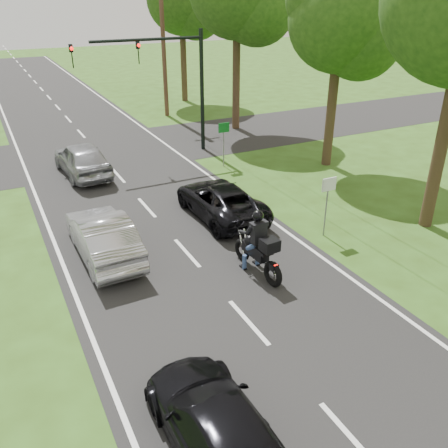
{
  "coord_description": "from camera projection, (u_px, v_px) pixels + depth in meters",
  "views": [
    {
      "loc": [
        -4.99,
        -8.39,
        7.59
      ],
      "look_at": [
        0.83,
        3.0,
        1.3
      ],
      "focal_mm": 38.0,
      "sensor_mm": 36.0,
      "label": 1
    }
  ],
  "objects": [
    {
      "name": "ground",
      "position": [
        248.0,
        322.0,
        12.09
      ],
      "size": [
        140.0,
        140.0,
        0.0
      ],
      "primitive_type": "plane",
      "color": "#2E4A14",
      "rests_on": "ground"
    },
    {
      "name": "road",
      "position": [
        131.0,
        190.0,
        20.08
      ],
      "size": [
        8.0,
        100.0,
        0.01
      ],
      "primitive_type": "cube",
      "color": "black",
      "rests_on": "ground"
    },
    {
      "name": "cross_road",
      "position": [
        97.0,
        152.0,
        24.87
      ],
      "size": [
        60.0,
        7.0,
        0.01
      ],
      "primitive_type": "cube",
      "color": "black",
      "rests_on": "ground"
    },
    {
      "name": "motorcycle_rider",
      "position": [
        259.0,
        250.0,
        13.86
      ],
      "size": [
        0.67,
        2.38,
        2.05
      ],
      "rotation": [
        0.0,
        0.0,
        0.06
      ],
      "color": "black",
      "rests_on": "ground"
    },
    {
      "name": "dark_suv",
      "position": [
        220.0,
        200.0,
        17.55
      ],
      "size": [
        2.15,
        4.56,
        1.26
      ],
      "primitive_type": "imported",
      "rotation": [
        0.0,
        0.0,
        3.16
      ],
      "color": "black",
      "rests_on": "road"
    },
    {
      "name": "silver_sedan",
      "position": [
        103.0,
        236.0,
        14.79
      ],
      "size": [
        1.58,
        4.37,
        1.43
      ],
      "primitive_type": "imported",
      "rotation": [
        0.0,
        0.0,
        3.16
      ],
      "color": "#A9AAAE",
      "rests_on": "road"
    },
    {
      "name": "silver_suv",
      "position": [
        82.0,
        159.0,
        21.47
      ],
      "size": [
        2.07,
        4.57,
        1.52
      ],
      "primitive_type": "imported",
      "rotation": [
        0.0,
        0.0,
        3.2
      ],
      "color": "#95979C",
      "rests_on": "road"
    },
    {
      "name": "dark_car_behind",
      "position": [
        219.0,
        428.0,
        8.42
      ],
      "size": [
        1.75,
        4.21,
        1.22
      ],
      "primitive_type": "imported",
      "rotation": [
        0.0,
        0.0,
        3.15
      ],
      "color": "black",
      "rests_on": "road"
    },
    {
      "name": "traffic_signal",
      "position": [
        166.0,
        71.0,
        22.81
      ],
      "size": [
        6.38,
        0.44,
        6.0
      ],
      "color": "black",
      "rests_on": "ground"
    },
    {
      "name": "utility_pole_far",
      "position": [
        163.0,
        35.0,
        29.95
      ],
      "size": [
        1.6,
        0.28,
        10.0
      ],
      "color": "brown",
      "rests_on": "ground"
    },
    {
      "name": "sign_white",
      "position": [
        328.0,
        193.0,
        15.69
      ],
      "size": [
        0.55,
        0.07,
        2.12
      ],
      "color": "slate",
      "rests_on": "ground"
    },
    {
      "name": "sign_green",
      "position": [
        224.0,
        134.0,
        22.16
      ],
      "size": [
        0.55,
        0.07,
        2.12
      ],
      "color": "slate",
      "rests_on": "ground"
    },
    {
      "name": "tree_row_c",
      "position": [
        347.0,
        26.0,
        20.35
      ],
      "size": [
        4.8,
        4.65,
        8.76
      ],
      "color": "#332316",
      "rests_on": "ground"
    },
    {
      "name": "tree_row_e",
      "position": [
        186.0,
        3.0,
        33.54
      ],
      "size": [
        5.28,
        5.12,
        9.61
      ],
      "color": "#332316",
      "rests_on": "ground"
    }
  ]
}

